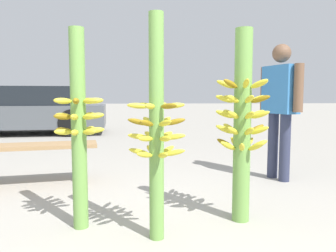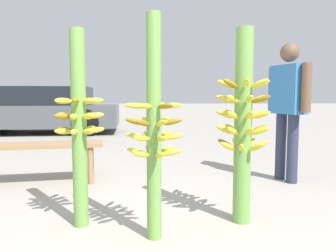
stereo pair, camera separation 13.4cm
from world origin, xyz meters
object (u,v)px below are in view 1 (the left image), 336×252
at_px(banana_stalk_right, 242,124).
at_px(parked_car, 28,111).
at_px(banana_stalk_left, 79,127).
at_px(vendor_person, 280,100).
at_px(banana_stalk_center, 156,129).
at_px(market_bench, 24,151).

height_order(banana_stalk_right, parked_car, banana_stalk_right).
relative_size(banana_stalk_left, vendor_person, 0.93).
bearing_deg(vendor_person, parked_car, -157.43).
xyz_separation_m(banana_stalk_left, banana_stalk_right, (1.24, 0.04, 0.01)).
xyz_separation_m(banana_stalk_left, parked_car, (-2.45, 6.33, -0.16)).
distance_m(banana_stalk_center, vendor_person, 2.13).
bearing_deg(banana_stalk_right, vendor_person, 55.68).
bearing_deg(banana_stalk_center, vendor_person, 44.69).
relative_size(banana_stalk_right, parked_car, 0.36).
xyz_separation_m(banana_stalk_left, banana_stalk_center, (0.56, -0.24, 0.01)).
bearing_deg(banana_stalk_right, banana_stalk_left, -178.32).
height_order(banana_stalk_left, parked_car, banana_stalk_left).
bearing_deg(market_bench, banana_stalk_center, -56.27).
distance_m(banana_stalk_left, parked_car, 6.79).
height_order(banana_stalk_center, vendor_person, vendor_person).
height_order(market_bench, parked_car, parked_car).
height_order(banana_stalk_left, vendor_person, vendor_person).
bearing_deg(banana_stalk_left, banana_stalk_center, -23.04).
distance_m(banana_stalk_left, vendor_person, 2.43).
relative_size(banana_stalk_right, vendor_person, 0.95).
height_order(vendor_person, market_bench, vendor_person).
height_order(banana_stalk_left, banana_stalk_center, banana_stalk_center).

